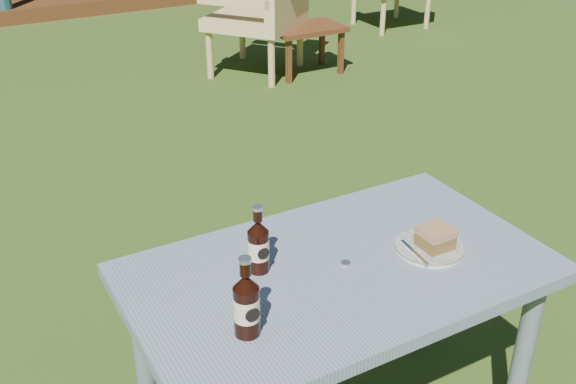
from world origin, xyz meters
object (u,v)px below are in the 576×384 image
side_table (306,33)px  cola_bottle_far (246,304)px  cake_slice (436,237)px  armchair_left (266,9)px  cafe_table (338,295)px  plate (429,247)px  cola_bottle_near (258,245)px

side_table → cola_bottle_far: bearing=-122.6°
cake_slice → cola_bottle_far: (-0.64, -0.06, 0.04)m
cake_slice → armchair_left: bearing=69.8°
cola_bottle_far → armchair_left: (1.99, 3.73, -0.27)m
armchair_left → cafe_table: bearing=-114.5°
plate → cake_slice: cake_slice is taller
cola_bottle_near → cake_slice: bearing=-18.2°
cola_bottle_far → armchair_left: 4.24m
cake_slice → side_table: 3.89m
cafe_table → side_table: cafe_table is taller
plate → side_table: (1.65, 3.49, -0.39)m
cafe_table → side_table: 3.94m
cake_slice → cola_bottle_far: bearing=-174.3°
cafe_table → cola_bottle_far: (-0.36, -0.13, 0.19)m
cake_slice → side_table: bearing=64.9°
cola_bottle_near → side_table: size_ratio=0.34×
cafe_table → plate: bearing=-11.2°
cafe_table → plate: 0.31m
cola_bottle_far → armchair_left: bearing=61.9°
armchair_left → cake_slice: bearing=-110.2°
cafe_table → cola_bottle_near: bearing=155.2°
cola_bottle_far → armchair_left: size_ratio=0.23×
side_table → plate: bearing=-115.3°
cafe_table → cola_bottle_far: 0.42m
cafe_table → side_table: (1.93, 3.43, -0.28)m
cola_bottle_near → plate: bearing=-17.2°
cola_bottle_far → cafe_table: bearing=20.2°
cola_bottle_far → side_table: size_ratio=0.37×
cafe_table → armchair_left: size_ratio=1.23×
cafe_table → cake_slice: cake_slice is taller
cake_slice → cola_bottle_far: size_ratio=0.42×
side_table → cafe_table: bearing=-119.3°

